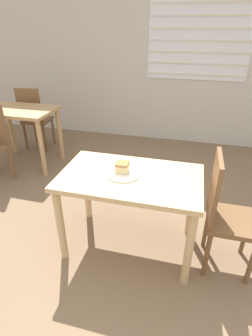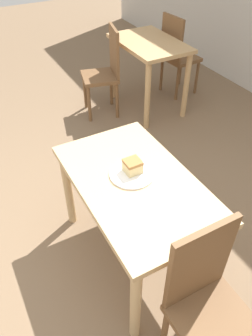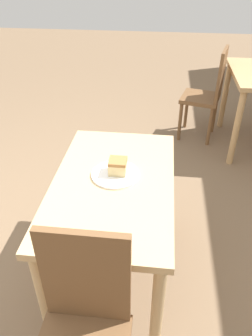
{
  "view_description": "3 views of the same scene",
  "coord_description": "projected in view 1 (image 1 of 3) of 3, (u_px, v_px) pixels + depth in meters",
  "views": [
    {
      "loc": [
        0.36,
        -1.21,
        1.72
      ],
      "look_at": [
        -0.07,
        0.45,
        0.77
      ],
      "focal_mm": 28.0,
      "sensor_mm": 36.0,
      "label": 1
    },
    {
      "loc": [
        1.16,
        -0.25,
        2.01
      ],
      "look_at": [
        -0.15,
        0.46,
        0.72
      ],
      "focal_mm": 35.0,
      "sensor_mm": 36.0,
      "label": 2
    },
    {
      "loc": [
        1.35,
        0.7,
        1.77
      ],
      "look_at": [
        -0.08,
        0.53,
        0.77
      ],
      "focal_mm": 35.0,
      "sensor_mm": 36.0,
      "label": 3
    }
  ],
  "objects": [
    {
      "name": "plate",
      "position": [
        123.0,
        174.0,
        2.01
      ],
      "size": [
        0.27,
        0.27,
        0.01
      ],
      "color": "white",
      "rests_on": "dining_table_near"
    },
    {
      "name": "dining_table_near",
      "position": [
        130.0,
        188.0,
        2.05
      ],
      "size": [
        1.09,
        0.65,
        0.71
      ],
      "color": "tan",
      "rests_on": "ground_plane"
    },
    {
      "name": "ground_plane",
      "position": [
        120.0,
        289.0,
        1.94
      ],
      "size": [
        14.0,
        14.0,
        0.0
      ],
      "primitive_type": "plane",
      "color": "#7A6047"
    },
    {
      "name": "dining_table_far",
      "position": [
        22.0,
        120.0,
        3.42
      ],
      "size": [
        0.89,
        0.59,
        0.77
      ],
      "color": "tan",
      "rests_on": "ground_plane"
    },
    {
      "name": "chair_far_opposite",
      "position": [
        35.0,
        117.0,
        3.9
      ],
      "size": [
        0.4,
        0.4,
        0.95
      ],
      "rotation": [
        0.0,
        0.0,
        3.22
      ],
      "color": "brown",
      "rests_on": "ground_plane"
    },
    {
      "name": "chair_near_window",
      "position": [
        225.0,
        212.0,
        1.93
      ],
      "size": [
        0.37,
        0.37,
        0.95
      ],
      "rotation": [
        0.0,
        0.0,
        1.57
      ],
      "color": "brown",
      "rests_on": "ground_plane"
    },
    {
      "name": "wall_back",
      "position": [
        175.0,
        49.0,
        3.83
      ],
      "size": [
        10.0,
        0.09,
        2.8
      ],
      "color": "beige",
      "rests_on": "ground_plane"
    },
    {
      "name": "cake_slice",
      "position": [
        122.0,
        167.0,
        2.01
      ],
      "size": [
        0.09,
        0.1,
        0.08
      ],
      "color": "#E5CC89",
      "rests_on": "plate"
    }
  ]
}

